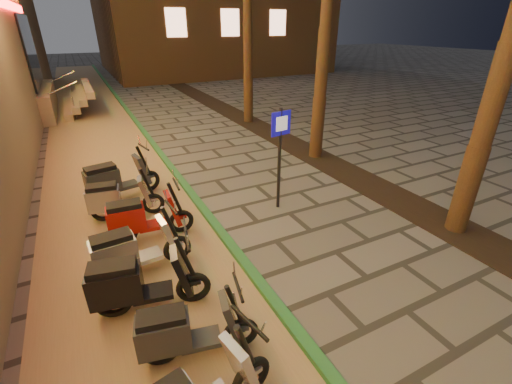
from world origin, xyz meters
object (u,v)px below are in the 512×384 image
scooter_7 (131,251)px  scooter_10 (115,180)px  pedestrian_sign (280,146)px  scooter_8 (140,218)px  scooter_5 (183,332)px  scooter_9 (116,199)px  scooter_6 (135,284)px

scooter_7 → scooter_10: scooter_10 is taller
pedestrian_sign → scooter_10: (-3.34, 2.12, -0.98)m
scooter_8 → scooter_7: bearing=-104.0°
scooter_5 → scooter_9: bearing=106.1°
scooter_6 → scooter_10: 4.02m
scooter_5 → scooter_9: (-0.29, 4.15, 0.02)m
scooter_6 → scooter_10: size_ratio=0.97×
pedestrian_sign → scooter_9: size_ratio=1.47×
pedestrian_sign → scooter_5: bearing=-146.7°
scooter_5 → scooter_7: 2.03m
scooter_5 → scooter_9: scooter_9 is taller
pedestrian_sign → scooter_10: pedestrian_sign is taller
scooter_5 → scooter_6: (-0.39, 1.10, 0.06)m
pedestrian_sign → scooter_5: size_ratio=1.53×
pedestrian_sign → scooter_8: size_ratio=1.43×
scooter_9 → scooter_10: scooter_10 is taller
pedestrian_sign → scooter_7: (-3.46, -0.99, -1.01)m
scooter_5 → scooter_6: 1.17m
pedestrian_sign → scooter_8: 3.28m
scooter_7 → scooter_8: 1.08m
scooter_5 → scooter_10: bearing=104.3°
scooter_6 → scooter_8: size_ratio=1.05×
scooter_5 → scooter_6: bearing=121.4°
scooter_9 → scooter_10: 0.97m
scooter_7 → scooter_10: (0.12, 3.11, 0.04)m
pedestrian_sign → scooter_10: size_ratio=1.32×
pedestrian_sign → scooter_10: 4.07m
scooter_8 → scooter_9: 1.16m
scooter_6 → scooter_7: bearing=96.8°
scooter_5 → scooter_7: scooter_7 is taller
scooter_8 → scooter_5: bearing=-86.2°
scooter_10 → scooter_8: bearing=-95.4°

